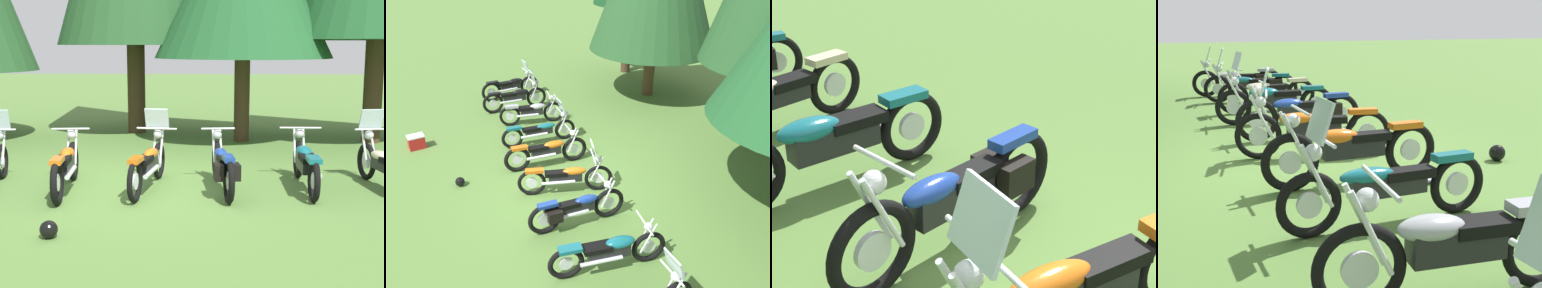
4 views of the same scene
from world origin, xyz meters
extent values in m
plane|color=#547A38|center=(0.00, 0.00, 0.00)|extent=(80.00, 80.00, 0.00)
torus|color=black|center=(-7.03, 0.24, 0.38)|extent=(0.29, 0.76, 0.76)
cylinder|color=silver|center=(-7.03, 0.24, 0.38)|extent=(0.12, 0.30, 0.29)
torus|color=black|center=(-6.65, -1.28, 0.38)|extent=(0.29, 0.76, 0.76)
cylinder|color=silver|center=(-6.65, -1.28, 0.38)|extent=(0.12, 0.30, 0.29)
cube|color=black|center=(-6.84, -0.52, 0.49)|extent=(0.40, 0.80, 0.26)
ellipsoid|color=black|center=(-6.89, -0.31, 0.65)|extent=(0.39, 0.60, 0.20)
cube|color=black|center=(-6.79, -0.73, 0.62)|extent=(0.37, 0.56, 0.10)
cube|color=black|center=(-6.67, -1.20, 0.74)|extent=(0.30, 0.47, 0.08)
cylinder|color=silver|center=(-7.09, 0.16, 0.68)|extent=(0.12, 0.34, 0.65)
cylinder|color=silver|center=(-6.93, 0.20, 0.68)|extent=(0.12, 0.34, 0.65)
cylinder|color=silver|center=(-6.99, 0.11, 1.01)|extent=(0.61, 0.18, 0.04)
sphere|color=silver|center=(-7.02, 0.19, 0.89)|extent=(0.21, 0.21, 0.17)
cylinder|color=silver|center=(-6.67, -0.65, 0.40)|extent=(0.26, 0.77, 0.08)
cube|color=silver|center=(-7.00, 0.13, 1.19)|extent=(0.46, 0.25, 0.39)
torus|color=black|center=(-5.71, 0.28, 0.37)|extent=(0.20, 0.75, 0.74)
cylinder|color=silver|center=(-5.71, 0.28, 0.37)|extent=(0.09, 0.29, 0.29)
torus|color=black|center=(-5.49, -1.32, 0.37)|extent=(0.20, 0.75, 0.74)
cylinder|color=silver|center=(-5.49, -1.32, 0.37)|extent=(0.09, 0.29, 0.29)
cube|color=black|center=(-5.60, -0.52, 0.49)|extent=(0.29, 0.82, 0.27)
ellipsoid|color=black|center=(-5.63, -0.30, 0.66)|extent=(0.30, 0.60, 0.21)
cube|color=black|center=(-5.57, -0.74, 0.63)|extent=(0.28, 0.56, 0.10)
cube|color=black|center=(-5.50, -1.24, 0.72)|extent=(0.23, 0.46, 0.08)
cylinder|color=silver|center=(-5.77, 0.21, 0.67)|extent=(0.09, 0.34, 0.65)
cylinder|color=silver|center=(-5.64, 0.23, 0.67)|extent=(0.09, 0.34, 0.65)
cylinder|color=silver|center=(-5.69, 0.14, 1.01)|extent=(0.68, 0.13, 0.04)
sphere|color=silver|center=(-5.70, 0.23, 0.89)|extent=(0.19, 0.19, 0.17)
cylinder|color=silver|center=(-5.46, -0.68, 0.39)|extent=(0.19, 0.80, 0.08)
cube|color=silver|center=(-5.70, 0.16, 1.19)|extent=(0.46, 0.21, 0.39)
torus|color=black|center=(-4.24, 0.60, 0.35)|extent=(0.11, 0.70, 0.70)
cylinder|color=silver|center=(-4.24, 0.60, 0.35)|extent=(0.06, 0.27, 0.27)
torus|color=black|center=(-4.27, -0.88, 0.35)|extent=(0.11, 0.70, 0.70)
cylinder|color=silver|center=(-4.27, -0.88, 0.35)|extent=(0.06, 0.27, 0.27)
cube|color=black|center=(-4.26, -0.14, 0.46)|extent=(0.23, 0.74, 0.24)
ellipsoid|color=#9EA0A8|center=(-4.25, 0.06, 0.61)|extent=(0.28, 0.53, 0.19)
cube|color=black|center=(-4.26, -0.34, 0.58)|extent=(0.26, 0.49, 0.10)
cube|color=#9EA0A8|center=(-4.27, -0.80, 0.68)|extent=(0.21, 0.44, 0.08)
cylinder|color=silver|center=(-4.32, 0.54, 0.65)|extent=(0.05, 0.34, 0.65)
cylinder|color=silver|center=(-4.16, 0.54, 0.65)|extent=(0.05, 0.34, 0.65)
cylinder|color=silver|center=(-4.24, 0.46, 0.99)|extent=(0.75, 0.05, 0.04)
sphere|color=silver|center=(-4.24, 0.55, 0.87)|extent=(0.17, 0.17, 0.17)
cylinder|color=silver|center=(-4.13, -0.30, 0.37)|extent=(0.10, 0.73, 0.08)
torus|color=black|center=(-2.85, 0.66, 0.33)|extent=(0.17, 0.67, 0.66)
cylinder|color=silver|center=(-2.85, 0.66, 0.33)|extent=(0.08, 0.26, 0.25)
torus|color=black|center=(-2.67, -1.01, 0.33)|extent=(0.17, 0.67, 0.66)
cylinder|color=silver|center=(-2.67, -1.01, 0.33)|extent=(0.08, 0.26, 0.25)
cube|color=black|center=(-2.76, -0.18, 0.42)|extent=(0.26, 0.84, 0.21)
ellipsoid|color=#14606B|center=(-2.78, 0.05, 0.55)|extent=(0.28, 0.61, 0.16)
cube|color=black|center=(-2.74, -0.41, 0.52)|extent=(0.26, 0.57, 0.10)
cube|color=#14606B|center=(-2.68, -0.93, 0.64)|extent=(0.21, 0.45, 0.08)
cylinder|color=silver|center=(-2.91, 0.59, 0.63)|extent=(0.08, 0.34, 0.65)
cylinder|color=silver|center=(-2.78, 0.60, 0.63)|extent=(0.08, 0.34, 0.65)
cylinder|color=silver|center=(-2.83, 0.52, 0.97)|extent=(0.66, 0.10, 0.04)
sphere|color=silver|center=(-2.84, 0.61, 0.85)|extent=(0.19, 0.19, 0.17)
cylinder|color=silver|center=(-2.63, -0.35, 0.35)|extent=(0.17, 0.83, 0.08)
cube|color=silver|center=(-2.83, 0.54, 1.15)|extent=(0.45, 0.20, 0.39)
torus|color=black|center=(-1.46, 0.59, 0.37)|extent=(0.18, 0.74, 0.73)
cylinder|color=silver|center=(-1.46, 0.59, 0.37)|extent=(0.08, 0.28, 0.28)
torus|color=black|center=(-1.30, -1.06, 0.37)|extent=(0.18, 0.74, 0.73)
cylinder|color=silver|center=(-1.30, -1.06, 0.37)|extent=(0.08, 0.28, 0.28)
cube|color=black|center=(-1.38, -0.24, 0.48)|extent=(0.27, 0.83, 0.25)
ellipsoid|color=#D16014|center=(-1.40, -0.01, 0.63)|extent=(0.29, 0.60, 0.20)
cube|color=black|center=(-1.35, -0.46, 0.60)|extent=(0.27, 0.56, 0.10)
cube|color=#D16014|center=(-1.30, -0.98, 0.71)|extent=(0.22, 0.45, 0.08)
cylinder|color=silver|center=(-1.52, 0.52, 0.66)|extent=(0.08, 0.34, 0.65)
cylinder|color=silver|center=(-1.38, 0.53, 0.66)|extent=(0.08, 0.34, 0.65)
cylinder|color=silver|center=(-1.44, 0.45, 1.00)|extent=(0.69, 0.10, 0.04)
sphere|color=silver|center=(-1.45, 0.54, 0.88)|extent=(0.19, 0.19, 0.17)
cylinder|color=silver|center=(-1.24, -0.40, 0.39)|extent=(0.16, 0.82, 0.08)
torus|color=black|center=(0.14, 0.78, 0.35)|extent=(0.18, 0.71, 0.70)
cylinder|color=silver|center=(0.14, 0.78, 0.35)|extent=(0.09, 0.28, 0.28)
torus|color=black|center=(-0.08, -0.87, 0.35)|extent=(0.18, 0.71, 0.70)
cylinder|color=silver|center=(-0.08, -0.87, 0.35)|extent=(0.09, 0.28, 0.28)
cube|color=black|center=(0.03, -0.05, 0.46)|extent=(0.29, 0.84, 0.24)
ellipsoid|color=#D16014|center=(0.06, 0.18, 0.60)|extent=(0.30, 0.61, 0.18)
cube|color=black|center=(0.00, -0.27, 0.57)|extent=(0.28, 0.57, 0.10)
cube|color=#D16014|center=(-0.07, -0.79, 0.69)|extent=(0.22, 0.46, 0.08)
cylinder|color=silver|center=(0.07, 0.73, 0.65)|extent=(0.09, 0.34, 0.65)
cylinder|color=silver|center=(0.20, 0.71, 0.65)|extent=(0.09, 0.34, 0.65)
cylinder|color=silver|center=(0.12, 0.64, 0.99)|extent=(0.76, 0.14, 0.04)
sphere|color=silver|center=(0.14, 0.73, 0.87)|extent=(0.19, 0.19, 0.17)
cylinder|color=silver|center=(0.12, -0.24, 0.37)|extent=(0.19, 0.83, 0.08)
cube|color=silver|center=(0.13, 0.66, 1.17)|extent=(0.46, 0.21, 0.39)
torus|color=black|center=(1.24, 0.67, 0.37)|extent=(0.19, 0.75, 0.75)
cylinder|color=silver|center=(1.24, 0.67, 0.37)|extent=(0.08, 0.29, 0.29)
torus|color=black|center=(1.43, -0.86, 0.37)|extent=(0.19, 0.75, 0.75)
cylinder|color=silver|center=(1.43, -0.86, 0.37)|extent=(0.08, 0.29, 0.29)
cube|color=black|center=(1.34, -0.09, 0.48)|extent=(0.27, 0.78, 0.24)
ellipsoid|color=navy|center=(1.31, 0.12, 0.62)|extent=(0.28, 0.56, 0.18)
cube|color=black|center=(1.36, -0.30, 0.59)|extent=(0.26, 0.53, 0.10)
cube|color=navy|center=(1.42, -0.78, 0.73)|extent=(0.21, 0.46, 0.08)
cylinder|color=silver|center=(1.19, 0.60, 0.67)|extent=(0.08, 0.34, 0.65)
cylinder|color=silver|center=(1.32, 0.62, 0.67)|extent=(0.08, 0.34, 0.65)
cylinder|color=silver|center=(1.26, 0.53, 1.01)|extent=(0.61, 0.11, 0.04)
sphere|color=silver|center=(1.25, 0.62, 0.89)|extent=(0.19, 0.19, 0.17)
cylinder|color=silver|center=(1.46, -0.25, 0.39)|extent=(0.17, 0.76, 0.08)
cube|color=black|center=(1.27, -0.67, 0.47)|extent=(0.18, 0.33, 0.26)
cube|color=black|center=(1.54, -0.64, 0.47)|extent=(0.18, 0.33, 0.26)
torus|color=black|center=(2.80, 0.95, 0.36)|extent=(0.10, 0.71, 0.71)
cylinder|color=silver|center=(2.80, 0.95, 0.36)|extent=(0.05, 0.27, 0.27)
torus|color=black|center=(2.81, -0.73, 0.36)|extent=(0.10, 0.71, 0.71)
cylinder|color=silver|center=(2.81, -0.73, 0.36)|extent=(0.05, 0.27, 0.27)
cube|color=black|center=(2.81, 0.11, 0.47)|extent=(0.23, 0.83, 0.26)
ellipsoid|color=#14606B|center=(2.81, 0.34, 0.63)|extent=(0.28, 0.59, 0.20)
cube|color=black|center=(2.81, -0.12, 0.60)|extent=(0.26, 0.55, 0.10)
cube|color=#14606B|center=(2.81, -0.65, 0.69)|extent=(0.21, 0.44, 0.08)
cylinder|color=silver|center=(2.72, 0.89, 0.65)|extent=(0.04, 0.34, 0.65)
cylinder|color=silver|center=(2.89, 0.89, 0.65)|extent=(0.04, 0.34, 0.65)
cylinder|color=silver|center=(2.80, 0.81, 0.99)|extent=(0.77, 0.04, 0.04)
sphere|color=silver|center=(2.80, 0.90, 0.87)|extent=(0.17, 0.17, 0.17)
cylinder|color=silver|center=(2.95, -0.07, 0.38)|extent=(0.08, 0.83, 0.08)
cylinder|color=silver|center=(4.00, 0.79, 0.65)|extent=(0.10, 0.34, 0.65)
cylinder|color=silver|center=(4.10, 0.72, 0.98)|extent=(0.64, 0.14, 0.04)
sphere|color=silver|center=(4.08, 0.81, 0.86)|extent=(0.19, 0.19, 0.17)
cube|color=silver|center=(4.09, 0.74, 1.16)|extent=(0.46, 0.22, 0.39)
cylinder|color=#42301E|center=(-8.76, 5.01, 1.52)|extent=(0.42, 0.42, 3.03)
cylinder|color=#4C3823|center=(-5.79, 4.79, 0.93)|extent=(0.43, 0.43, 1.86)
cylinder|color=#42301E|center=(-1.06, 6.46, 1.26)|extent=(0.51, 0.51, 2.52)
cube|color=red|center=(-3.46, -3.81, 0.19)|extent=(0.47, 0.55, 0.37)
cube|color=silver|center=(-3.46, -3.81, 0.39)|extent=(0.48, 0.56, 0.04)
sphere|color=black|center=(-0.98, -2.60, 0.12)|extent=(0.24, 0.24, 0.24)
camera|label=1|loc=(1.18, -9.46, 2.51)|focal=51.62mm
camera|label=2|loc=(8.36, -2.05, 5.91)|focal=38.26mm
camera|label=3|loc=(-1.93, 2.42, 2.93)|focal=59.58mm
camera|label=4|loc=(-7.31, 1.60, 2.06)|focal=47.43mm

